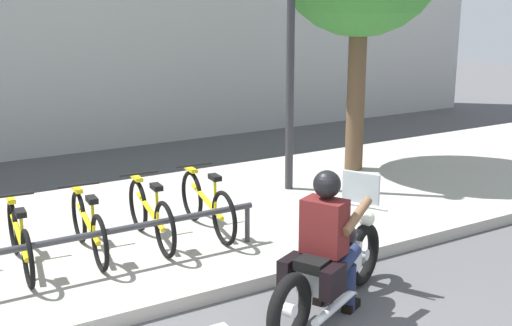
{
  "coord_description": "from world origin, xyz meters",
  "views": [
    {
      "loc": [
        -2.41,
        -3.23,
        2.99
      ],
      "look_at": [
        1.49,
        3.08,
        1.14
      ],
      "focal_mm": 46.43,
      "sensor_mm": 36.0,
      "label": 1
    }
  ],
  "objects_px": {
    "motorcycle": "(331,267)",
    "bicycle_4": "(89,227)",
    "bicycle_3": "(20,239)",
    "rider": "(328,233)",
    "bicycle_6": "(207,204)",
    "bike_rack": "(32,248)",
    "bicycle_5": "(151,215)",
    "street_lamp": "(291,12)"
  },
  "relations": [
    {
      "from": "bicycle_5",
      "to": "street_lamp",
      "type": "distance_m",
      "value": 3.7
    },
    {
      "from": "bicycle_5",
      "to": "street_lamp",
      "type": "xyz_separation_m",
      "value": [
        2.71,
        1.06,
        2.29
      ]
    },
    {
      "from": "motorcycle",
      "to": "bike_rack",
      "type": "height_order",
      "value": "motorcycle"
    },
    {
      "from": "bicycle_3",
      "to": "bicycle_6",
      "type": "height_order",
      "value": "bicycle_6"
    },
    {
      "from": "bicycle_3",
      "to": "bike_rack",
      "type": "xyz_separation_m",
      "value": [
        -0.0,
        -0.55,
        0.08
      ]
    },
    {
      "from": "motorcycle",
      "to": "bicycle_6",
      "type": "distance_m",
      "value": 2.29
    },
    {
      "from": "bicycle_5",
      "to": "bike_rack",
      "type": "xyz_separation_m",
      "value": [
        -1.5,
        -0.55,
        0.07
      ]
    },
    {
      "from": "rider",
      "to": "bicycle_6",
      "type": "distance_m",
      "value": 2.34
    },
    {
      "from": "bicycle_5",
      "to": "bicycle_6",
      "type": "xyz_separation_m",
      "value": [
        0.75,
        -0.0,
        0.0
      ]
    },
    {
      "from": "motorcycle",
      "to": "bicycle_5",
      "type": "distance_m",
      "value": 2.46
    },
    {
      "from": "bicycle_4",
      "to": "bicycle_6",
      "type": "bearing_deg",
      "value": -0.02
    },
    {
      "from": "motorcycle",
      "to": "bicycle_6",
      "type": "xyz_separation_m",
      "value": [
        -0.15,
        2.29,
        0.04
      ]
    },
    {
      "from": "bicycle_6",
      "to": "rider",
      "type": "bearing_deg",
      "value": -87.94
    },
    {
      "from": "bicycle_3",
      "to": "bicycle_5",
      "type": "height_order",
      "value": "bicycle_5"
    },
    {
      "from": "bicycle_6",
      "to": "street_lamp",
      "type": "height_order",
      "value": "street_lamp"
    },
    {
      "from": "bike_rack",
      "to": "bicycle_3",
      "type": "bearing_deg",
      "value": 89.96
    },
    {
      "from": "bicycle_5",
      "to": "street_lamp",
      "type": "bearing_deg",
      "value": 21.44
    },
    {
      "from": "rider",
      "to": "bicycle_4",
      "type": "bearing_deg",
      "value": 124.29
    },
    {
      "from": "bicycle_4",
      "to": "bicycle_6",
      "type": "xyz_separation_m",
      "value": [
        1.5,
        -0.0,
        0.01
      ]
    },
    {
      "from": "street_lamp",
      "to": "bike_rack",
      "type": "bearing_deg",
      "value": -158.97
    },
    {
      "from": "rider",
      "to": "street_lamp",
      "type": "bearing_deg",
      "value": 60.94
    },
    {
      "from": "bicycle_4",
      "to": "rider",
      "type": "bearing_deg",
      "value": -55.71
    },
    {
      "from": "rider",
      "to": "bicycle_3",
      "type": "bearing_deg",
      "value": 135.13
    },
    {
      "from": "bicycle_3",
      "to": "bicycle_5",
      "type": "xyz_separation_m",
      "value": [
        1.5,
        -0.0,
        0.02
      ]
    },
    {
      "from": "bicycle_3",
      "to": "bike_rack",
      "type": "height_order",
      "value": "bicycle_3"
    },
    {
      "from": "bicycle_3",
      "to": "bicycle_6",
      "type": "distance_m",
      "value": 2.25
    },
    {
      "from": "bike_rack",
      "to": "bicycle_4",
      "type": "bearing_deg",
      "value": 36.5
    },
    {
      "from": "bicycle_3",
      "to": "bicycle_6",
      "type": "bearing_deg",
      "value": -0.03
    },
    {
      "from": "bicycle_4",
      "to": "bicycle_5",
      "type": "height_order",
      "value": "bicycle_5"
    },
    {
      "from": "bicycle_6",
      "to": "bicycle_4",
      "type": "bearing_deg",
      "value": 179.98
    },
    {
      "from": "bicycle_3",
      "to": "bicycle_4",
      "type": "distance_m",
      "value": 0.75
    },
    {
      "from": "bike_rack",
      "to": "rider",
      "type": "bearing_deg",
      "value": -37.13
    },
    {
      "from": "rider",
      "to": "bicycle_4",
      "type": "height_order",
      "value": "rider"
    },
    {
      "from": "motorcycle",
      "to": "street_lamp",
      "type": "distance_m",
      "value": 4.46
    },
    {
      "from": "street_lamp",
      "to": "rider",
      "type": "bearing_deg",
      "value": -119.06
    },
    {
      "from": "bicycle_3",
      "to": "bicycle_6",
      "type": "xyz_separation_m",
      "value": [
        2.25,
        -0.0,
        0.02
      ]
    },
    {
      "from": "bicycle_3",
      "to": "rider",
      "type": "bearing_deg",
      "value": -44.87
    },
    {
      "from": "bicycle_6",
      "to": "bicycle_5",
      "type": "bearing_deg",
      "value": 180.0
    },
    {
      "from": "motorcycle",
      "to": "bicycle_4",
      "type": "distance_m",
      "value": 2.82
    },
    {
      "from": "bicycle_3",
      "to": "street_lamp",
      "type": "bearing_deg",
      "value": 14.19
    },
    {
      "from": "rider",
      "to": "bicycle_6",
      "type": "xyz_separation_m",
      "value": [
        -0.08,
        2.32,
        -0.33
      ]
    },
    {
      "from": "bicycle_5",
      "to": "bicycle_3",
      "type": "bearing_deg",
      "value": 179.96
    }
  ]
}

